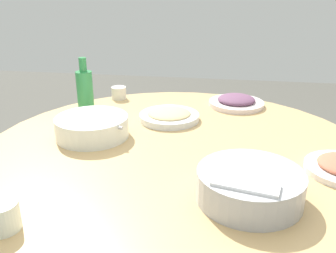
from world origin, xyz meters
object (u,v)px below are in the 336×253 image
at_px(dish_eggplant, 236,102).
at_px(round_dining_table, 177,183).
at_px(tea_cup_near, 2,216).
at_px(green_bottle, 85,89).
at_px(dish_noodles, 169,116).
at_px(rice_bowl, 250,185).
at_px(tea_cup_far, 119,93).
at_px(soup_bowl, 92,127).

bearing_deg(dish_eggplant, round_dining_table, -22.73).
height_order(round_dining_table, tea_cup_near, tea_cup_near).
height_order(dish_eggplant, green_bottle, green_bottle).
xyz_separation_m(round_dining_table, dish_noodles, (-0.25, -0.07, 0.15)).
bearing_deg(rice_bowl, tea_cup_far, -144.04).
bearing_deg(soup_bowl, green_bottle, -155.08).
bearing_deg(soup_bowl, tea_cup_near, -1.51).
height_order(round_dining_table, tea_cup_far, tea_cup_far).
height_order(rice_bowl, dish_noodles, rice_bowl).
relative_size(round_dining_table, soup_bowl, 5.04).
bearing_deg(tea_cup_far, rice_bowl, 35.96).
height_order(rice_bowl, dish_eggplant, rice_bowl).
distance_m(rice_bowl, dish_eggplant, 0.74).
xyz_separation_m(dish_eggplant, tea_cup_near, (0.95, -0.51, 0.01)).
bearing_deg(soup_bowl, dish_noodles, 130.79).
xyz_separation_m(rice_bowl, dish_eggplant, (-0.74, -0.02, -0.02)).
bearing_deg(tea_cup_far, dish_eggplant, 87.80).
bearing_deg(dish_eggplant, dish_noodles, -49.96).
relative_size(dish_noodles, dish_eggplant, 0.98).
relative_size(dish_eggplant, tea_cup_far, 3.54).
xyz_separation_m(round_dining_table, rice_bowl, (0.28, 0.22, 0.18)).
height_order(rice_bowl, green_bottle, green_bottle).
relative_size(rice_bowl, dish_noodles, 1.12).
height_order(round_dining_table, dish_noodles, dish_noodles).
relative_size(soup_bowl, tea_cup_far, 3.80).
relative_size(round_dining_table, dish_eggplant, 5.42).
xyz_separation_m(soup_bowl, dish_noodles, (-0.21, 0.24, -0.02)).
distance_m(round_dining_table, dish_eggplant, 0.53).
distance_m(tea_cup_near, tea_cup_far, 0.97).
bearing_deg(tea_cup_far, round_dining_table, 34.95).
relative_size(rice_bowl, tea_cup_far, 3.90).
height_order(soup_bowl, dish_eggplant, soup_bowl).
bearing_deg(round_dining_table, dish_eggplant, 157.27).
distance_m(round_dining_table, tea_cup_near, 0.60).
bearing_deg(rice_bowl, dish_noodles, -151.78).
bearing_deg(green_bottle, rice_bowl, 47.50).
bearing_deg(soup_bowl, rice_bowl, 58.50).
relative_size(dish_noodles, green_bottle, 1.06).
height_order(dish_noodles, green_bottle, green_bottle).
xyz_separation_m(dish_eggplant, tea_cup_far, (-0.02, -0.53, 0.01)).
distance_m(soup_bowl, green_bottle, 0.31).
distance_m(soup_bowl, tea_cup_near, 0.52).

